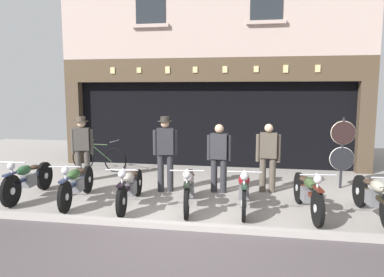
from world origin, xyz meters
TOP-DOWN VIEW (x-y plane):
  - ground at (0.00, -0.98)m, footprint 21.26×22.00m
  - shop_facade at (-0.00, 6.98)m, footprint 9.56×4.42m
  - motorcycle_far_left at (-3.56, 1.30)m, footprint 0.62×1.99m
  - motorcycle_left at (-2.36, 1.19)m, footprint 0.62×1.99m
  - motorcycle_center_left at (-1.17, 1.14)m, footprint 0.62×1.98m
  - motorcycle_center at (0.04, 1.23)m, footprint 0.62×1.99m
  - motorcycle_center_right at (1.13, 1.28)m, footprint 0.62×1.94m
  - motorcycle_right at (2.34, 1.23)m, footprint 0.62×1.99m
  - motorcycle_far_right at (3.51, 1.21)m, footprint 0.62×1.95m
  - salesman_left at (-3.07, 2.92)m, footprint 0.55×0.35m
  - shopkeeper_center at (-0.71, 2.30)m, footprint 0.55×0.33m
  - salesman_right at (0.52, 2.44)m, footprint 0.56×0.26m
  - assistant_far_right at (1.63, 2.67)m, footprint 0.56×0.25m
  - tyre_sign_pole at (3.39, 3.30)m, footprint 0.57×0.06m
  - advert_board_near at (-2.00, 5.40)m, footprint 0.66×0.03m
  - advert_board_far at (-3.16, 5.40)m, footprint 0.70×0.03m
  - leaning_bicycle at (-3.18, 4.12)m, footprint 1.78×0.50m

SIDE VIEW (x-z plane):
  - ground at x=0.00m, z-range -0.13..0.05m
  - leaning_bicycle at x=-3.18m, z-range -0.09..0.85m
  - motorcycle_center_left at x=-1.17m, z-range -0.04..0.86m
  - motorcycle_left at x=-2.36m, z-range -0.03..0.87m
  - motorcycle_center at x=0.04m, z-range -0.04..0.87m
  - motorcycle_center_right at x=1.13m, z-range -0.04..0.88m
  - motorcycle_far_right at x=3.51m, z-range -0.03..0.89m
  - motorcycle_right at x=2.34m, z-range -0.04..0.89m
  - motorcycle_far_left at x=-3.56m, z-range -0.03..0.89m
  - salesman_right at x=0.52m, z-range 0.08..1.67m
  - assistant_far_right at x=1.63m, z-range 0.08..1.67m
  - salesman_left at x=-3.07m, z-range 0.09..1.77m
  - shopkeeper_center at x=-0.71m, z-range 0.10..1.85m
  - tyre_sign_pole at x=3.39m, z-range 0.16..1.87m
  - advert_board_far at x=-3.16m, z-range 1.14..2.12m
  - advert_board_near at x=-2.00m, z-range 1.21..2.18m
  - shop_facade at x=0.00m, z-range -1.59..5.17m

